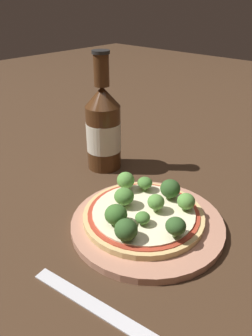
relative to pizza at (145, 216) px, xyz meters
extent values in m
plane|color=#3D2819|center=(-0.02, 0.00, -0.02)|extent=(3.00, 3.00, 0.00)
cylinder|color=tan|center=(0.00, 0.00, -0.01)|extent=(0.24, 0.24, 0.01)
cylinder|color=tan|center=(0.00, 0.00, 0.00)|extent=(0.19, 0.19, 0.01)
cylinder|color=#A83823|center=(0.00, 0.00, 0.00)|extent=(0.18, 0.18, 0.00)
cylinder|color=beige|center=(0.00, 0.00, 0.01)|extent=(0.16, 0.16, 0.00)
cylinder|color=#7A9E5B|center=(-0.07, -0.02, 0.01)|extent=(0.01, 0.01, 0.01)
ellipsoid|color=#2D5123|center=(-0.07, -0.02, 0.02)|extent=(0.03, 0.03, 0.03)
cylinder|color=#7A9E5B|center=(-0.01, 0.04, 0.01)|extent=(0.01, 0.01, 0.01)
ellipsoid|color=#477A33|center=(-0.01, 0.04, 0.03)|extent=(0.03, 0.03, 0.03)
cylinder|color=#7A9E5B|center=(0.06, 0.00, 0.01)|extent=(0.01, 0.01, 0.01)
ellipsoid|color=#2D5123|center=(0.06, 0.00, 0.03)|extent=(0.03, 0.03, 0.03)
cylinder|color=#7A9E5B|center=(0.05, 0.04, 0.01)|extent=(0.01, 0.01, 0.01)
ellipsoid|color=#477A33|center=(0.05, 0.04, 0.02)|extent=(0.03, 0.03, 0.02)
cylinder|color=#7A9E5B|center=(-0.05, 0.01, 0.01)|extent=(0.01, 0.01, 0.01)
ellipsoid|color=#386628|center=(-0.05, 0.01, 0.02)|extent=(0.03, 0.03, 0.03)
cylinder|color=#7A9E5B|center=(-0.01, -0.07, 0.01)|extent=(0.01, 0.01, 0.01)
ellipsoid|color=#2D5123|center=(-0.01, -0.07, 0.03)|extent=(0.03, 0.03, 0.02)
cylinder|color=#7A9E5B|center=(-0.03, -0.02, 0.01)|extent=(0.01, 0.01, 0.01)
ellipsoid|color=#477A33|center=(-0.03, -0.02, 0.02)|extent=(0.02, 0.02, 0.02)
cylinder|color=#7A9E5B|center=(0.01, -0.01, 0.01)|extent=(0.01, 0.01, 0.01)
ellipsoid|color=#568E3D|center=(0.01, -0.01, 0.02)|extent=(0.03, 0.03, 0.02)
cylinder|color=#7A9E5B|center=(0.03, 0.07, 0.01)|extent=(0.01, 0.01, 0.01)
ellipsoid|color=#568E3D|center=(0.03, 0.07, 0.03)|extent=(0.03, 0.03, 0.03)
cylinder|color=#7A9E5B|center=(0.05, -0.04, 0.01)|extent=(0.01, 0.01, 0.01)
ellipsoid|color=#568E3D|center=(0.05, -0.04, 0.02)|extent=(0.03, 0.03, 0.03)
cylinder|color=#472814|center=(0.10, 0.19, 0.05)|extent=(0.07, 0.07, 0.13)
cylinder|color=beige|center=(0.10, 0.19, 0.05)|extent=(0.07, 0.07, 0.06)
cone|color=#472814|center=(0.10, 0.19, 0.13)|extent=(0.07, 0.07, 0.04)
cylinder|color=#472814|center=(0.10, 0.19, 0.18)|extent=(0.03, 0.03, 0.06)
cylinder|color=black|center=(0.10, 0.19, 0.22)|extent=(0.03, 0.03, 0.01)
cube|color=silver|center=(-0.16, -0.05, -0.02)|extent=(0.04, 0.18, 0.00)
camera|label=1|loc=(-0.33, -0.26, 0.31)|focal=35.00mm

